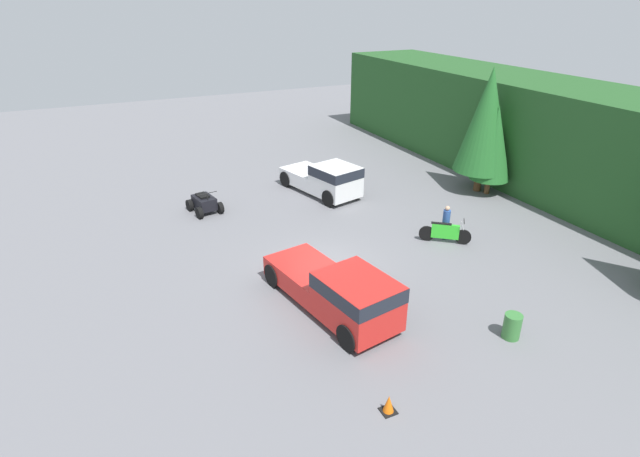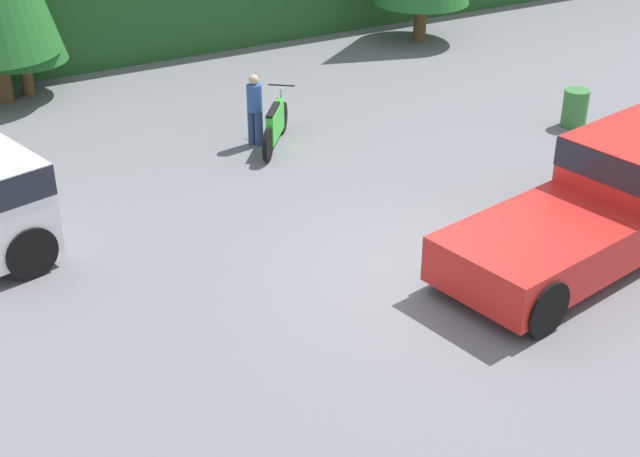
# 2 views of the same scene
# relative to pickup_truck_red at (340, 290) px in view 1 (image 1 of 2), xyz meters

# --- Properties ---
(ground_plane) EXTENTS (80.00, 80.00, 0.00)m
(ground_plane) POSITION_rel_pickup_truck_red_xyz_m (-3.22, 0.90, -1.00)
(ground_plane) COLOR slate
(hillside_backdrop) EXTENTS (44.00, 6.00, 5.87)m
(hillside_backdrop) POSITION_rel_pickup_truck_red_xyz_m (-3.22, 16.90, 1.93)
(hillside_backdrop) COLOR #235123
(hillside_backdrop) RESTS_ON ground_plane
(tree_left) EXTENTS (3.04, 3.04, 6.91)m
(tree_left) POSITION_rel_pickup_truck_red_xyz_m (-7.61, 12.80, 3.06)
(tree_left) COLOR brown
(tree_left) RESTS_ON ground_plane
(tree_mid_left) EXTENTS (2.19, 2.19, 4.98)m
(tree_mid_left) POSITION_rel_pickup_truck_red_xyz_m (-6.99, 12.97, 1.93)
(tree_mid_left) COLOR brown
(tree_mid_left) RESTS_ON ground_plane
(pickup_truck_red) EXTENTS (6.18, 3.11, 1.89)m
(pickup_truck_red) POSITION_rel_pickup_truck_red_xyz_m (0.00, 0.00, 0.00)
(pickup_truck_red) COLOR red
(pickup_truck_red) RESTS_ON ground_plane
(pickup_truck_second) EXTENTS (5.47, 3.27, 1.89)m
(pickup_truck_second) POSITION_rel_pickup_truck_red_xyz_m (-10.64, 4.57, -0.00)
(pickup_truck_second) COLOR white
(pickup_truck_second) RESTS_ON ground_plane
(dirt_bike) EXTENTS (1.53, 1.89, 1.16)m
(dirt_bike) POSITION_rel_pickup_truck_red_xyz_m (-3.02, 6.93, -0.52)
(dirt_bike) COLOR black
(dirt_bike) RESTS_ON ground_plane
(quad_atv) EXTENTS (2.07, 1.68, 1.21)m
(quad_atv) POSITION_rel_pickup_truck_red_xyz_m (-11.14, -2.19, -0.53)
(quad_atv) COLOR black
(quad_atv) RESTS_ON ground_plane
(rider_person) EXTENTS (0.47, 0.47, 1.62)m
(rider_person) POSITION_rel_pickup_truck_red_xyz_m (-3.38, 7.20, -0.12)
(rider_person) COLOR navy
(rider_person) RESTS_ON ground_plane
(traffic_cone) EXTENTS (0.42, 0.42, 0.55)m
(traffic_cone) POSITION_rel_pickup_truck_red_xyz_m (4.62, -0.87, -0.75)
(traffic_cone) COLOR black
(traffic_cone) RESTS_ON ground_plane
(steel_barrel) EXTENTS (0.58, 0.58, 0.88)m
(steel_barrel) POSITION_rel_pickup_truck_red_xyz_m (3.56, 4.55, -0.56)
(steel_barrel) COLOR #387A38
(steel_barrel) RESTS_ON ground_plane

